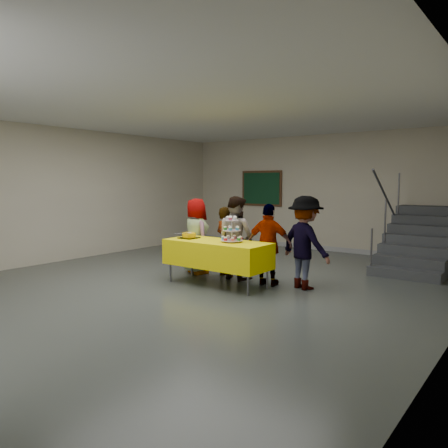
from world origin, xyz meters
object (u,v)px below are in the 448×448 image
object	(u,v)px
schoolchild_b	(226,242)
noticeboard	(262,188)
schoolchild_d	(269,245)
bake_table	(217,253)
schoolchild_c	(236,238)
bear_cake	(189,235)
schoolchild_e	(305,243)
schoolchild_a	(196,236)
cupcake_stand	(232,231)
staircase	(423,244)

from	to	relation	value
schoolchild_b	noticeboard	world-z (taller)	noticeboard
schoolchild_b	schoolchild_d	distance (m)	1.05
bake_table	schoolchild_c	size ratio (longest dim) A/B	1.23
bear_cake	noticeboard	world-z (taller)	noticeboard
schoolchild_e	schoolchild_b	bearing A→B (deg)	20.61
schoolchild_c	noticeboard	distance (m)	4.64
schoolchild_b	schoolchild_c	distance (m)	0.30
bake_table	schoolchild_d	bearing A→B (deg)	34.94
noticeboard	schoolchild_a	bearing A→B (deg)	-74.98
bear_cake	schoolchild_b	distance (m)	0.76
schoolchild_c	schoolchild_d	xyz separation A→B (m)	(0.75, -0.08, -0.06)
schoolchild_e	cupcake_stand	bearing A→B (deg)	50.31
cupcake_stand	schoolchild_d	size ratio (longest dim) A/B	0.31
bake_table	schoolchild_d	xyz separation A→B (m)	(0.73, 0.51, 0.15)
bake_table	schoolchild_b	world-z (taller)	schoolchild_b
cupcake_stand	bear_cake	bearing A→B (deg)	-175.60
schoolchild_a	staircase	world-z (taller)	staircase
bear_cake	schoolchild_e	distance (m)	2.09
schoolchild_a	schoolchild_d	size ratio (longest dim) A/B	1.04
schoolchild_c	bear_cake	bearing A→B (deg)	55.00
bear_cake	schoolchild_c	xyz separation A→B (m)	(0.61, 0.61, -0.07)
bear_cake	schoolchild_d	world-z (taller)	schoolchild_d
schoolchild_d	staircase	bearing A→B (deg)	-128.06
schoolchild_a	noticeboard	distance (m)	4.39
cupcake_stand	staircase	world-z (taller)	staircase
schoolchild_a	schoolchild_b	bearing A→B (deg)	-147.77
noticeboard	schoolchild_d	bearing A→B (deg)	-56.32
schoolchild_a	noticeboard	xyz separation A→B (m)	(-1.11, 4.15, 0.87)
schoolchild_d	schoolchild_e	world-z (taller)	schoolchild_e
bake_table	schoolchild_a	world-z (taller)	schoolchild_a
bake_table	noticeboard	world-z (taller)	noticeboard
bear_cake	schoolchild_a	size ratio (longest dim) A/B	0.24
bear_cake	schoolchild_d	bearing A→B (deg)	21.12
cupcake_stand	schoolchild_d	distance (m)	0.69
bake_table	staircase	xyz separation A→B (m)	(2.46, 3.85, -0.07)
cupcake_stand	schoolchild_e	xyz separation A→B (m)	(1.06, 0.63, -0.17)
schoolchild_d	staircase	world-z (taller)	staircase
schoolchild_a	staircase	xyz separation A→B (m)	(3.40, 3.32, -0.24)
schoolchild_b	noticeboard	size ratio (longest dim) A/B	1.02
schoolchild_d	schoolchild_e	size ratio (longest dim) A/B	0.91
cupcake_stand	schoolchild_a	size ratio (longest dim) A/B	0.30
cupcake_stand	staircase	xyz separation A→B (m)	(2.19, 3.79, -0.46)
bake_table	schoolchild_e	distance (m)	1.51
bake_table	schoolchild_b	xyz separation A→B (m)	(-0.30, 0.65, 0.10)
bake_table	schoolchild_d	distance (m)	0.91
noticeboard	schoolchild_e	bearing A→B (deg)	-49.82
schoolchild_d	noticeboard	bearing A→B (deg)	-66.99
schoolchild_b	bear_cake	bearing A→B (deg)	76.31
schoolchild_b	schoolchild_c	size ratio (longest dim) A/B	0.86
bear_cake	schoolchild_b	xyz separation A→B (m)	(0.33, 0.67, -0.17)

